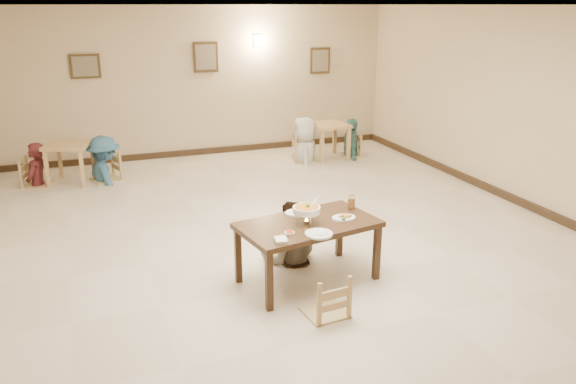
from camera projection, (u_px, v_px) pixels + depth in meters
name	position (u px, v px, depth m)	size (l,w,h in m)	color
floor	(285.00, 243.00, 7.43)	(10.00, 10.00, 0.00)	beige
ceiling	(285.00, 5.00, 6.47)	(10.00, 10.00, 0.00)	white
wall_back	(201.00, 82.00, 11.40)	(10.00, 10.00, 0.00)	beige
wall_right	(540.00, 112.00, 8.26)	(10.00, 10.00, 0.00)	beige
baseboard_back	(205.00, 151.00, 11.83)	(8.00, 0.06, 0.12)	#322316
baseboard_right	(525.00, 204.00, 8.71)	(0.06, 10.00, 0.12)	#322316
picture_a	(85.00, 66.00, 10.52)	(0.55, 0.04, 0.45)	#3D2D18
picture_b	(206.00, 57.00, 11.24)	(0.50, 0.04, 0.60)	#3D2D18
picture_c	(320.00, 61.00, 12.10)	(0.45, 0.04, 0.55)	#3D2D18
wall_sconce	(258.00, 40.00, 11.50)	(0.16, 0.05, 0.22)	#FFD88C
main_table	(308.00, 229.00, 6.24)	(1.64, 1.11, 0.71)	#3D2513
chair_far	(286.00, 223.00, 6.91)	(0.43, 0.43, 0.91)	tan
chair_near	(326.00, 275.00, 5.61)	(0.41, 0.41, 0.88)	tan
main_diner	(291.00, 201.00, 6.71)	(0.74, 0.58, 1.53)	gray
curry_warmer	(307.00, 210.00, 6.13)	(0.34, 0.30, 0.27)	silver
rice_plate_far	(299.00, 212.00, 6.47)	(0.32, 0.32, 0.07)	white
rice_plate_near	(319.00, 234.00, 5.87)	(0.29, 0.29, 0.07)	white
fried_plate	(344.00, 217.00, 6.31)	(0.28, 0.28, 0.06)	white
chili_dish	(289.00, 233.00, 5.91)	(0.11, 0.11, 0.02)	white
napkin_cutlery	(281.00, 240.00, 5.72)	(0.18, 0.25, 0.03)	white
drink_glass	(351.00, 202.00, 6.61)	(0.08, 0.08, 0.17)	white
bg_table_left	(69.00, 151.00, 9.77)	(0.91, 0.91, 0.72)	tan
bg_table_right	(329.00, 130.00, 11.37)	(0.75, 0.75, 0.72)	tan
bg_chair_ll	(35.00, 160.00, 9.64)	(0.44, 0.44, 0.94)	tan
bg_chair_lr	(104.00, 153.00, 9.94)	(0.47, 0.47, 0.99)	tan
bg_chair_rl	(305.00, 137.00, 11.22)	(0.46, 0.46, 0.98)	tan
bg_chair_rr	(351.00, 135.00, 11.60)	(0.41, 0.41, 0.88)	tan
bg_diner_a	(32.00, 143.00, 9.55)	(0.56, 0.36, 1.52)	#4E1B20
bg_diner_b	(102.00, 136.00, 9.84)	(1.05, 0.60, 1.62)	teal
bg_diner_c	(305.00, 117.00, 11.10)	(0.86, 0.56, 1.76)	silver
bg_diner_d	(352.00, 118.00, 11.49)	(0.92, 0.38, 1.57)	teal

